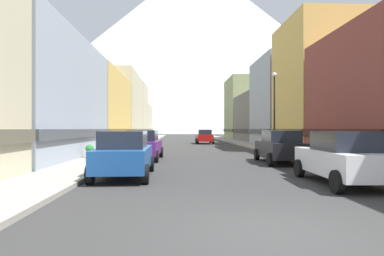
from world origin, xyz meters
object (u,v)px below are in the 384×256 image
at_px(car_right_0, 343,158).
at_px(car_driving_0, 204,137).
at_px(pedestrian_0, 314,146).
at_px(potted_plant_0, 363,153).
at_px(streetlamp_right, 274,100).
at_px(trash_bin_right, 352,155).
at_px(potted_plant_1, 90,151).
at_px(car_left_0, 125,154).
at_px(car_right_1, 280,147).
at_px(car_left_1, 144,145).

distance_m(car_right_0, car_driving_0, 30.09).
bearing_deg(car_right_0, pedestrian_0, 73.26).
height_order(potted_plant_0, streetlamp_right, streetlamp_right).
height_order(trash_bin_right, potted_plant_1, trash_bin_right).
distance_m(car_left_0, pedestrian_0, 11.83).
bearing_deg(car_driving_0, streetlamp_right, -77.57).
xyz_separation_m(potted_plant_1, streetlamp_right, (12.35, 3.97, 3.43)).
relative_size(car_left_0, car_driving_0, 1.01).
bearing_deg(potted_plant_0, pedestrian_0, 101.16).
bearing_deg(car_driving_0, car_right_1, -84.60).
relative_size(car_right_1, potted_plant_0, 4.64).
bearing_deg(car_left_0, potted_plant_0, 12.69).
xyz_separation_m(potted_plant_1, pedestrian_0, (13.25, -0.86, 0.30)).
xyz_separation_m(car_left_1, potted_plant_0, (10.80, -4.64, -0.19)).
bearing_deg(streetlamp_right, pedestrian_0, -79.46).
xyz_separation_m(car_left_0, trash_bin_right, (10.15, 2.20, -0.26)).
distance_m(car_right_0, potted_plant_1, 14.07).
distance_m(car_left_1, car_right_0, 11.78).
bearing_deg(car_right_1, car_left_1, 163.76).
height_order(car_right_0, potted_plant_1, car_right_0).
height_order(car_left_1, potted_plant_1, car_left_1).
relative_size(potted_plant_0, streetlamp_right, 0.16).
xyz_separation_m(car_right_0, potted_plant_1, (-10.80, 9.02, -0.34)).
height_order(car_left_1, car_right_0, same).
relative_size(trash_bin_right, streetlamp_right, 0.17).
height_order(car_left_0, car_right_1, same).
bearing_deg(car_driving_0, trash_bin_right, -79.60).
distance_m(car_left_1, potted_plant_0, 11.76).
xyz_separation_m(potted_plant_0, pedestrian_0, (-0.75, 3.80, 0.15)).
bearing_deg(pedestrian_0, potted_plant_0, -78.84).
xyz_separation_m(car_right_0, potted_plant_0, (3.20, 4.35, -0.19)).
relative_size(car_left_0, car_left_1, 1.00).
xyz_separation_m(car_right_0, streetlamp_right, (1.55, 12.99, 3.09)).
xyz_separation_m(car_right_0, car_right_1, (0.00, 6.78, 0.00)).
bearing_deg(car_left_1, potted_plant_1, 179.59).
height_order(car_driving_0, potted_plant_0, car_driving_0).
xyz_separation_m(car_left_1, car_driving_0, (5.40, 21.01, 0.00)).
height_order(car_left_0, potted_plant_1, car_left_0).
distance_m(potted_plant_1, pedestrian_0, 13.28).
bearing_deg(pedestrian_0, potted_plant_1, 176.27).
height_order(car_right_1, potted_plant_0, car_right_1).
relative_size(car_left_0, car_right_0, 0.99).
relative_size(car_driving_0, potted_plant_0, 4.57).
bearing_deg(potted_plant_0, car_driving_0, 101.89).
height_order(car_right_0, streetlamp_right, streetlamp_right).
bearing_deg(potted_plant_0, car_right_0, -126.35).
relative_size(car_left_1, trash_bin_right, 4.55).
bearing_deg(car_left_1, car_left_0, -89.97).
distance_m(car_left_1, trash_bin_right, 11.27).
bearing_deg(potted_plant_1, car_right_0, -39.87).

